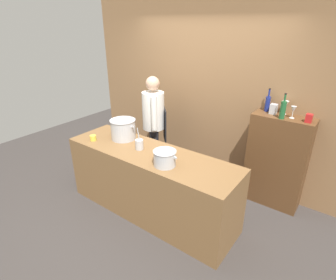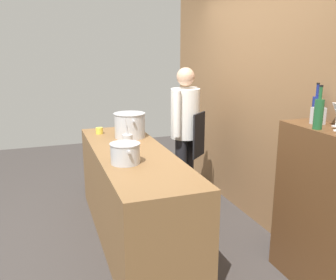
{
  "view_description": "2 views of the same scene",
  "coord_description": "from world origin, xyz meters",
  "px_view_note": "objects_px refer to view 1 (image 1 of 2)",
  "views": [
    {
      "loc": [
        1.96,
        -2.27,
        2.41
      ],
      "look_at": [
        0.09,
        0.27,
        0.99
      ],
      "focal_mm": 28.57,
      "sensor_mm": 36.0,
      "label": 1
    },
    {
      "loc": [
        3.29,
        -0.79,
        1.86
      ],
      "look_at": [
        0.21,
        0.3,
        1.04
      ],
      "focal_mm": 38.7,
      "sensor_mm": 36.0,
      "label": 2
    }
  ],
  "objects_px": {
    "stockpot_large": "(123,129)",
    "wine_bottle_green": "(283,109)",
    "spice_tin_silver": "(273,109)",
    "butter_jar": "(93,138)",
    "wine_glass_tall": "(285,105)",
    "chef": "(154,121)",
    "utensil_crock": "(139,144)",
    "wine_bottle_cobalt": "(268,103)",
    "spice_tin_red": "(309,118)",
    "wine_glass_wide": "(293,110)",
    "stockpot_small": "(165,158)"
  },
  "relations": [
    {
      "from": "wine_bottle_cobalt",
      "to": "utensil_crock",
      "type": "bearing_deg",
      "value": -131.97
    },
    {
      "from": "utensil_crock",
      "to": "butter_jar",
      "type": "height_order",
      "value": "utensil_crock"
    },
    {
      "from": "wine_glass_tall",
      "to": "utensil_crock",
      "type": "bearing_deg",
      "value": -136.91
    },
    {
      "from": "butter_jar",
      "to": "wine_glass_tall",
      "type": "height_order",
      "value": "wine_glass_tall"
    },
    {
      "from": "wine_bottle_cobalt",
      "to": "spice_tin_red",
      "type": "xyz_separation_m",
      "value": [
        0.54,
        -0.14,
        -0.06
      ]
    },
    {
      "from": "chef",
      "to": "wine_glass_wide",
      "type": "height_order",
      "value": "chef"
    },
    {
      "from": "spice_tin_silver",
      "to": "butter_jar",
      "type": "bearing_deg",
      "value": -144.44
    },
    {
      "from": "wine_bottle_green",
      "to": "wine_bottle_cobalt",
      "type": "height_order",
      "value": "wine_bottle_green"
    },
    {
      "from": "stockpot_small",
      "to": "spice_tin_red",
      "type": "relative_size",
      "value": 3.19
    },
    {
      "from": "wine_glass_tall",
      "to": "spice_tin_silver",
      "type": "relative_size",
      "value": 1.37
    },
    {
      "from": "stockpot_large",
      "to": "stockpot_small",
      "type": "xyz_separation_m",
      "value": [
        0.92,
        -0.26,
        -0.05
      ]
    },
    {
      "from": "spice_tin_red",
      "to": "stockpot_large",
      "type": "bearing_deg",
      "value": -154.01
    },
    {
      "from": "stockpot_large",
      "to": "wine_bottle_cobalt",
      "type": "xyz_separation_m",
      "value": [
        1.55,
        1.16,
        0.37
      ]
    },
    {
      "from": "wine_bottle_cobalt",
      "to": "spice_tin_silver",
      "type": "xyz_separation_m",
      "value": [
        0.1,
        -0.06,
        -0.04
      ]
    },
    {
      "from": "butter_jar",
      "to": "wine_glass_tall",
      "type": "bearing_deg",
      "value": 35.19
    },
    {
      "from": "stockpot_small",
      "to": "spice_tin_red",
      "type": "distance_m",
      "value": 1.78
    },
    {
      "from": "chef",
      "to": "wine_glass_tall",
      "type": "distance_m",
      "value": 1.9
    },
    {
      "from": "utensil_crock",
      "to": "wine_bottle_green",
      "type": "bearing_deg",
      "value": 37.98
    },
    {
      "from": "butter_jar",
      "to": "spice_tin_red",
      "type": "xyz_separation_m",
      "value": [
        2.38,
        1.32,
        0.41
      ]
    },
    {
      "from": "stockpot_large",
      "to": "wine_bottle_green",
      "type": "relative_size",
      "value": 1.29
    },
    {
      "from": "wine_bottle_cobalt",
      "to": "wine_glass_tall",
      "type": "height_order",
      "value": "wine_bottle_cobalt"
    },
    {
      "from": "stockpot_small",
      "to": "spice_tin_silver",
      "type": "distance_m",
      "value": 1.59
    },
    {
      "from": "utensil_crock",
      "to": "wine_bottle_cobalt",
      "type": "distance_m",
      "value": 1.78
    },
    {
      "from": "utensil_crock",
      "to": "wine_glass_tall",
      "type": "relative_size",
      "value": 1.68
    },
    {
      "from": "wine_bottle_green",
      "to": "wine_glass_tall",
      "type": "bearing_deg",
      "value": 97.19
    },
    {
      "from": "wine_bottle_green",
      "to": "butter_jar",
      "type": "bearing_deg",
      "value": -148.84
    },
    {
      "from": "wine_bottle_green",
      "to": "wine_glass_wide",
      "type": "distance_m",
      "value": 0.14
    },
    {
      "from": "stockpot_small",
      "to": "butter_jar",
      "type": "bearing_deg",
      "value": -178.34
    },
    {
      "from": "stockpot_small",
      "to": "wine_glass_tall",
      "type": "distance_m",
      "value": 1.72
    },
    {
      "from": "wine_glass_wide",
      "to": "chef",
      "type": "bearing_deg",
      "value": -168.53
    },
    {
      "from": "chef",
      "to": "stockpot_large",
      "type": "height_order",
      "value": "chef"
    },
    {
      "from": "butter_jar",
      "to": "spice_tin_red",
      "type": "height_order",
      "value": "spice_tin_red"
    },
    {
      "from": "chef",
      "to": "utensil_crock",
      "type": "height_order",
      "value": "chef"
    },
    {
      "from": "spice_tin_silver",
      "to": "spice_tin_red",
      "type": "height_order",
      "value": "spice_tin_silver"
    },
    {
      "from": "butter_jar",
      "to": "wine_bottle_cobalt",
      "type": "height_order",
      "value": "wine_bottle_cobalt"
    },
    {
      "from": "stockpot_small",
      "to": "wine_glass_tall",
      "type": "xyz_separation_m",
      "value": [
        0.86,
        1.42,
        0.43
      ]
    },
    {
      "from": "utensil_crock",
      "to": "wine_glass_wide",
      "type": "height_order",
      "value": "wine_glass_wide"
    },
    {
      "from": "wine_bottle_cobalt",
      "to": "stockpot_small",
      "type": "bearing_deg",
      "value": -114.27
    },
    {
      "from": "chef",
      "to": "wine_bottle_cobalt",
      "type": "relative_size",
      "value": 5.4
    },
    {
      "from": "stockpot_small",
      "to": "utensil_crock",
      "type": "distance_m",
      "value": 0.53
    },
    {
      "from": "wine_bottle_green",
      "to": "spice_tin_silver",
      "type": "bearing_deg",
      "value": 138.4
    },
    {
      "from": "wine_bottle_green",
      "to": "stockpot_large",
      "type": "bearing_deg",
      "value": -151.74
    },
    {
      "from": "spice_tin_silver",
      "to": "wine_glass_wide",
      "type": "bearing_deg",
      "value": -8.25
    },
    {
      "from": "stockpot_large",
      "to": "butter_jar",
      "type": "relative_size",
      "value": 4.88
    },
    {
      "from": "chef",
      "to": "stockpot_small",
      "type": "distance_m",
      "value": 1.31
    },
    {
      "from": "stockpot_large",
      "to": "wine_bottle_green",
      "type": "bearing_deg",
      "value": 28.26
    },
    {
      "from": "wine_bottle_green",
      "to": "spice_tin_silver",
      "type": "distance_m",
      "value": 0.2
    },
    {
      "from": "wine_bottle_cobalt",
      "to": "spice_tin_silver",
      "type": "bearing_deg",
      "value": -31.52
    },
    {
      "from": "stockpot_small",
      "to": "chef",
      "type": "bearing_deg",
      "value": 134.64
    },
    {
      "from": "stockpot_large",
      "to": "spice_tin_red",
      "type": "xyz_separation_m",
      "value": [
        2.09,
        1.02,
        0.31
      ]
    }
  ]
}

